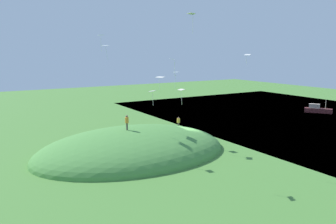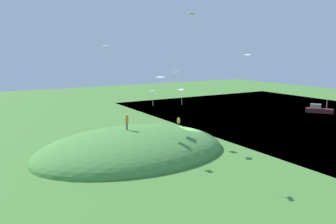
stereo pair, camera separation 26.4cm
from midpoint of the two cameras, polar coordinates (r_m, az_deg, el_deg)
name	(u,v)px [view 2 (the right image)]	position (r m, az deg, el deg)	size (l,w,h in m)	color
ground_plane	(190,145)	(45.27, 3.88, -5.51)	(160.00, 160.00, 0.00)	#477C34
lake_water	(330,122)	(66.74, 25.72, -1.59)	(49.41, 80.00, 0.40)	#4A6596
grass_hill	(133,153)	(41.89, -5.79, -6.84)	(24.08, 16.92, 5.94)	#4A873E
boat_on_lake	(319,110)	(74.78, 24.11, 0.35)	(4.00, 4.88, 2.76)	#532123
person_watching_kites	(127,121)	(40.48, -6.79, -1.47)	(0.43, 0.43, 1.80)	#3E3A31
person_near_shore	(179,121)	(49.12, 1.96, -1.55)	(0.61, 0.61, 1.60)	brown
kite_0	(176,73)	(42.90, 1.56, 6.56)	(1.13, 1.11, 2.07)	white
kite_1	(160,78)	(47.43, -1.15, 5.82)	(1.25, 1.43, 1.83)	white
kite_2	(172,60)	(32.86, 0.98, 8.67)	(0.93, 1.04, 1.71)	white
kite_3	(152,92)	(41.71, -2.46, 3.44)	(1.24, 1.22, 1.94)	silver
kite_4	(106,47)	(43.16, -10.27, 10.79)	(1.05, 1.09, 1.84)	white
kite_5	(191,15)	(38.47, 4.14, 16.02)	(0.80, 1.07, 2.18)	white
kite_6	(101,36)	(41.72, -11.04, 12.41)	(0.63, 0.87, 1.93)	white
kite_7	(181,91)	(44.38, 2.42, 3.63)	(0.66, 0.95, 2.08)	white
kite_8	(247,55)	(43.61, 13.41, 9.24)	(0.79, 0.88, 1.39)	white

